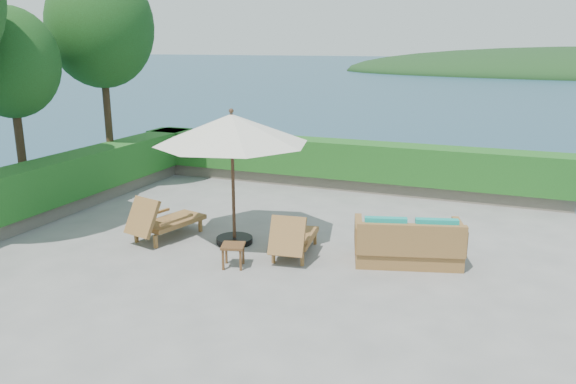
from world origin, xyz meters
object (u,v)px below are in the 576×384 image
at_px(patio_umbrella, 232,130).
at_px(wicker_loveseat, 408,244).
at_px(lounge_left, 163,220).
at_px(lounge_right, 293,237).
at_px(side_table, 233,249).

height_order(patio_umbrella, wicker_loveseat, patio_umbrella).
xyz_separation_m(lounge_left, lounge_right, (2.90, 0.09, -0.02)).
distance_m(patio_umbrella, side_table, 2.37).
xyz_separation_m(patio_umbrella, wicker_loveseat, (3.51, 0.21, -1.97)).
relative_size(lounge_right, side_table, 3.27).
bearing_deg(patio_umbrella, lounge_right, -9.87).
bearing_deg(lounge_right, lounge_left, 174.22).
bearing_deg(lounge_right, side_table, -139.66).
bearing_deg(lounge_left, wicker_loveseat, 20.40).
distance_m(lounge_left, side_table, 2.23).
xyz_separation_m(side_table, wicker_loveseat, (2.94, 1.38, 0.02)).
relative_size(patio_umbrella, lounge_left, 1.94).
relative_size(lounge_left, wicker_loveseat, 0.84).
bearing_deg(lounge_left, lounge_right, 16.00).
height_order(patio_umbrella, lounge_left, patio_umbrella).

